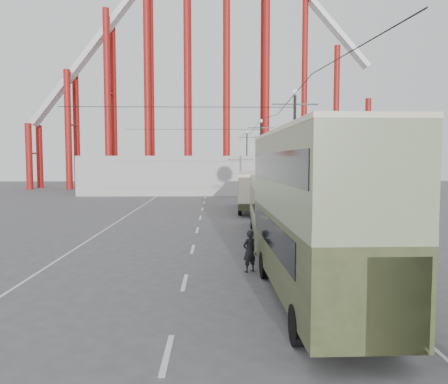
{
  "coord_description": "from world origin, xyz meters",
  "views": [
    {
      "loc": [
        0.12,
        -11.91,
        4.55
      ],
      "look_at": [
        0.57,
        8.86,
        3.0
      ],
      "focal_mm": 35.0,
      "sensor_mm": 36.0,
      "label": 1
    }
  ],
  "objects_px": {
    "double_decker_bus": "(313,206)",
    "single_decker_green": "(277,205)",
    "single_decker_cream": "(254,189)",
    "pedestrian": "(249,251)"
  },
  "relations": [
    {
      "from": "double_decker_bus",
      "to": "single_decker_green",
      "type": "relative_size",
      "value": 0.83
    },
    {
      "from": "single_decker_cream",
      "to": "pedestrian",
      "type": "relative_size",
      "value": 6.48
    },
    {
      "from": "single_decker_cream",
      "to": "single_decker_green",
      "type": "bearing_deg",
      "value": -86.13
    },
    {
      "from": "single_decker_green",
      "to": "single_decker_cream",
      "type": "relative_size",
      "value": 1.12
    },
    {
      "from": "double_decker_bus",
      "to": "single_decker_cream",
      "type": "bearing_deg",
      "value": 88.02
    },
    {
      "from": "double_decker_bus",
      "to": "pedestrian",
      "type": "xyz_separation_m",
      "value": [
        -1.71,
        3.75,
        -2.22
      ]
    },
    {
      "from": "double_decker_bus",
      "to": "single_decker_green",
      "type": "xyz_separation_m",
      "value": [
        0.47,
        11.09,
        -1.12
      ]
    },
    {
      "from": "single_decker_green",
      "to": "pedestrian",
      "type": "xyz_separation_m",
      "value": [
        -2.18,
        -7.34,
        -1.1
      ]
    },
    {
      "from": "single_decker_cream",
      "to": "pedestrian",
      "type": "xyz_separation_m",
      "value": [
        -2.13,
        -21.39,
        -1.06
      ]
    },
    {
      "from": "single_decker_green",
      "to": "pedestrian",
      "type": "relative_size",
      "value": 7.24
    }
  ]
}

